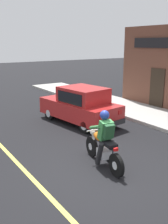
# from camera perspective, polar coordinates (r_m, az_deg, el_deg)

# --- Properties ---
(ground_plane) EXTENTS (80.00, 80.00, 0.00)m
(ground_plane) POSITION_cam_1_polar(r_m,az_deg,el_deg) (7.29, 4.57, -12.69)
(ground_plane) COLOR black
(sidewalk_curb) EXTENTS (2.60, 22.00, 0.14)m
(sidewalk_curb) POSITION_cam_1_polar(r_m,az_deg,el_deg) (12.66, 14.55, -0.68)
(sidewalk_curb) COLOR #ADAAA3
(sidewalk_curb) RESTS_ON ground
(lane_stripe) EXTENTS (0.12, 19.80, 0.01)m
(lane_stripe) POSITION_cam_1_polar(r_m,az_deg,el_deg) (8.99, -16.97, -7.76)
(lane_stripe) COLOR #D1C64C
(lane_stripe) RESTS_ON ground
(motorcycle_with_rider) EXTENTS (0.64, 2.01, 1.62)m
(motorcycle_with_rider) POSITION_cam_1_polar(r_m,az_deg,el_deg) (7.31, 4.32, -6.77)
(motorcycle_with_rider) COLOR black
(motorcycle_with_rider) RESTS_ON ground
(car_hatchback) EXTENTS (2.10, 3.96, 1.57)m
(car_hatchback) POSITION_cam_1_polar(r_m,az_deg,el_deg) (11.15, -0.81, 1.40)
(car_hatchback) COLOR black
(car_hatchback) RESTS_ON ground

